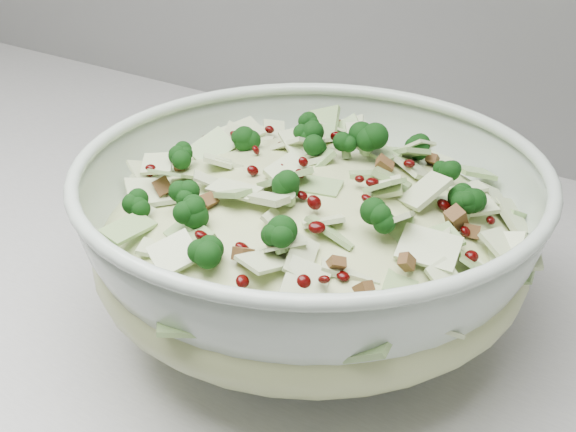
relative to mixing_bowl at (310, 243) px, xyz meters
The scene contains 2 objects.
mixing_bowl is the anchor object (origin of this frame).
salad 0.02m from the mixing_bowl, 90.00° to the right, with size 0.42×0.42×0.14m.
Camera 1 is at (-0.42, 1.18, 1.27)m, focal length 50.00 mm.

